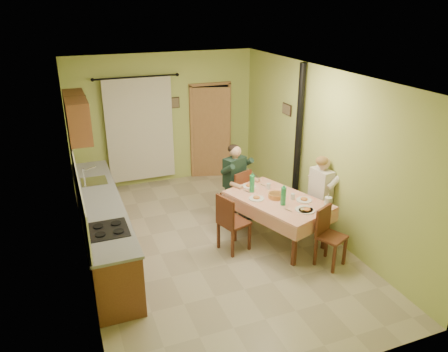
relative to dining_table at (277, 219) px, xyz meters
name	(u,v)px	position (x,y,z in m)	size (l,w,h in m)	color
floor	(212,243)	(-1.07, 0.26, -0.38)	(4.00, 6.00, 0.01)	tan
room_shell	(211,140)	(-1.07, 0.26, 1.44)	(4.04, 6.04, 2.82)	#B8C967
kitchen_run	(102,225)	(-2.77, 0.66, 0.10)	(0.64, 3.64, 1.56)	brown
upper_cabinets	(77,116)	(-2.89, 1.96, 1.57)	(0.35, 1.40, 0.70)	brown
curtain	(140,129)	(-1.62, 3.16, 0.88)	(1.70, 0.07, 2.22)	black
doorway	(211,131)	(-0.02, 3.18, 0.67)	(0.96, 0.28, 2.15)	black
dining_table	(277,219)	(0.00, 0.00, 0.00)	(1.52, 1.93, 0.76)	tan
tableware	(283,197)	(0.04, -0.09, 0.45)	(1.02, 1.47, 0.33)	white
chair_far	(236,203)	(-0.33, 0.98, -0.09)	(0.53, 0.53, 0.97)	#562917
chair_near	(330,248)	(0.40, -0.97, -0.09)	(0.50, 0.50, 0.93)	#562917
chair_right	(320,217)	(0.83, -0.04, -0.09)	(0.50, 0.50, 1.01)	#562917
chair_left	(233,233)	(-0.80, -0.02, -0.09)	(0.53, 0.53, 0.98)	#562917
man_far	(236,174)	(-0.34, 0.99, 0.50)	(0.65, 0.59, 1.39)	#192D23
man_right	(323,186)	(0.82, -0.05, 0.50)	(0.51, 0.62, 1.39)	silver
stove_flue	(297,160)	(0.83, 0.86, 0.64)	(0.24, 0.24, 2.80)	black
picture_back	(175,103)	(-0.82, 3.23, 1.37)	(0.19, 0.03, 0.23)	black
picture_right	(287,109)	(0.90, 1.46, 1.47)	(0.03, 0.31, 0.21)	brown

